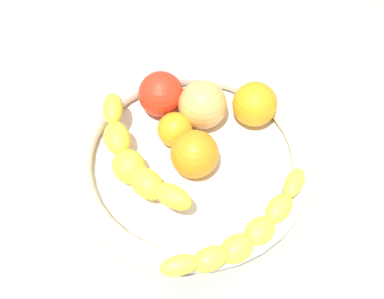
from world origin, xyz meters
The scene contains 9 objects.
kitchen_counter centered at (0.00, 0.00, 1.50)cm, with size 120.00×120.00×3.00cm, color #9A9C8C.
fruit_bowl centered at (0.00, 0.00, 5.35)cm, with size 33.08×33.08×4.57cm.
banana_draped_left centered at (6.07, -5.24, 8.25)cm, with size 11.14×20.72×6.08cm.
banana_draped_right centered at (6.23, 12.43, 8.03)cm, with size 21.88×9.38×4.96cm.
orange_front centered at (-1.61, -4.16, 7.39)cm, with size 5.01×5.01×5.01cm, color orange.
orange_mid_left centered at (-11.61, 2.79, 8.17)cm, with size 6.56×6.56×6.56cm, color orange.
orange_mid_right centered at (0.57, 0.84, 8.19)cm, with size 6.61×6.61×6.61cm, color orange.
peach_blush centered at (-6.90, -3.12, 8.43)cm, with size 7.09×7.09×7.09cm, color #E8A755.
tomato_red centered at (-5.09, -9.30, 8.28)cm, with size 6.78×6.78×6.78cm, color red.
Camera 1 is at (27.81, 20.18, 58.09)cm, focal length 42.00 mm.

